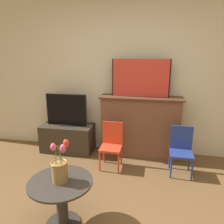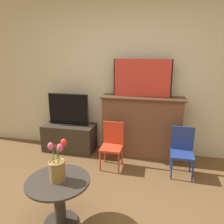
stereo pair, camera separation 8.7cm
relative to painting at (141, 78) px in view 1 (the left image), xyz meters
name	(u,v)px [view 1 (the left image)]	position (x,y,z in m)	size (l,w,h in m)	color
wall_back	(126,74)	(-0.26, 0.19, 0.04)	(8.00, 0.06, 2.70)	beige
fireplace_mantel	(140,126)	(0.02, -0.01, -0.79)	(1.33, 0.37, 1.02)	brown
painting	(141,78)	(0.00, 0.00, 0.00)	(0.92, 0.03, 0.59)	black
tv_stand	(68,138)	(-1.24, -0.08, -1.07)	(0.90, 0.44, 0.47)	#382D23
tv_monitor	(66,110)	(-1.24, -0.08, -0.57)	(0.72, 0.12, 0.55)	black
chair_red	(112,143)	(-0.38, -0.47, -0.93)	(0.31, 0.31, 0.69)	red
chair_blue	(181,148)	(0.64, -0.46, -0.93)	(0.31, 0.31, 0.69)	navy
side_table	(62,196)	(-0.63, -1.75, -0.98)	(0.63, 0.63, 0.50)	#332D28
vase_tulips	(60,168)	(-0.63, -1.75, -0.67)	(0.18, 0.19, 0.41)	olive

